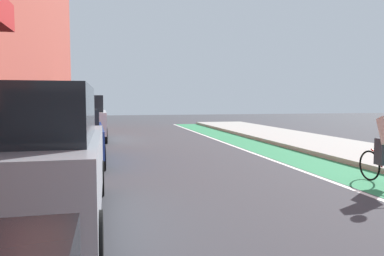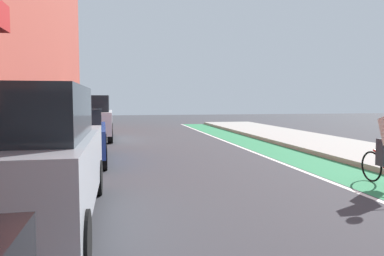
{
  "view_description": "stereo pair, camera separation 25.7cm",
  "coord_description": "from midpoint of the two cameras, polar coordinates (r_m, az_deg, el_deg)",
  "views": [
    {
      "loc": [
        -2.2,
        3.34,
        1.79
      ],
      "look_at": [
        -0.3,
        11.63,
        1.14
      ],
      "focal_mm": 34.65,
      "sensor_mm": 36.0,
      "label": 1
    },
    {
      "loc": [
        -1.95,
        3.29,
        1.79
      ],
      "look_at": [
        -0.3,
        11.63,
        1.14
      ],
      "focal_mm": 34.65,
      "sensor_mm": 36.0,
      "label": 2
    }
  ],
  "objects": [
    {
      "name": "ground_plane",
      "position": [
        9.16,
        2.12,
        -6.92
      ],
      "size": [
        70.64,
        70.64,
        0.0
      ],
      "primitive_type": "plane",
      "color": "#38383D"
    },
    {
      "name": "sidewalk_right",
      "position": [
        13.55,
        25.58,
        -3.37
      ],
      "size": [
        3.47,
        32.11,
        0.14
      ],
      "primitive_type": "cube",
      "color": "#A8A59E",
      "rests_on": "ground"
    },
    {
      "name": "lane_divider_stripe",
      "position": [
        11.84,
        12.09,
        -4.44
      ],
      "size": [
        0.12,
        32.11,
        0.0
      ],
      "primitive_type": "cube",
      "color": "white",
      "rests_on": "ground"
    },
    {
      "name": "bike_lane_paint",
      "position": [
        12.22,
        15.98,
        -4.24
      ],
      "size": [
        1.6,
        32.11,
        0.0
      ],
      "primitive_type": "cube",
      "color": "#2D8451",
      "rests_on": "ground"
    },
    {
      "name": "parked_suv_white",
      "position": [
        17.11,
        -15.04,
        1.61
      ],
      "size": [
        2.05,
        4.37,
        1.98
      ],
      "color": "silver",
      "rests_on": "ground"
    },
    {
      "name": "parked_suv_silver",
      "position": [
        5.55,
        -23.06,
        -4.0
      ],
      "size": [
        1.92,
        4.32,
        1.98
      ],
      "color": "#9EA0A8",
      "rests_on": "ground"
    },
    {
      "name": "parked_sedan_blue",
      "position": [
        11.13,
        -17.07,
        -1.03
      ],
      "size": [
        1.96,
        4.28,
        1.53
      ],
      "color": "navy",
      "rests_on": "ground"
    }
  ]
}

